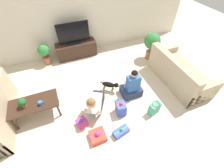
# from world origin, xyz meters

# --- Properties ---
(ground_plane) EXTENTS (16.00, 16.00, 0.00)m
(ground_plane) POSITION_xyz_m (0.00, 0.00, 0.00)
(ground_plane) COLOR beige
(wall_back) EXTENTS (8.40, 0.06, 2.60)m
(wall_back) POSITION_xyz_m (0.00, 2.63, 1.30)
(wall_back) COLOR beige
(wall_back) RESTS_ON ground_plane
(sofa_right) EXTENTS (0.93, 1.84, 0.83)m
(sofa_right) POSITION_xyz_m (2.38, 0.02, 0.29)
(sofa_right) COLOR tan
(sofa_right) RESTS_ON ground_plane
(coffee_table) EXTENTS (1.07, 0.55, 0.46)m
(coffee_table) POSITION_xyz_m (-1.45, 0.28, 0.40)
(coffee_table) COLOR #382319
(coffee_table) RESTS_ON ground_plane
(tv_console) EXTENTS (1.32, 0.45, 0.50)m
(tv_console) POSITION_xyz_m (-0.04, 2.34, 0.25)
(tv_console) COLOR #382319
(tv_console) RESTS_ON ground_plane
(tv) EXTENTS (1.00, 0.20, 0.69)m
(tv) POSITION_xyz_m (-0.04, 2.34, 0.81)
(tv) COLOR black
(tv) RESTS_ON tv_console
(potted_plant_corner_right) EXTENTS (0.52, 0.52, 0.90)m
(potted_plant_corner_right) POSITION_xyz_m (2.23, 1.29, 0.58)
(potted_plant_corner_right) COLOR #A36042
(potted_plant_corner_right) RESTS_ON ground_plane
(potted_plant_back_left) EXTENTS (0.36, 0.36, 0.69)m
(potted_plant_back_left) POSITION_xyz_m (-1.05, 2.29, 0.42)
(potted_plant_back_left) COLOR #A36042
(potted_plant_back_left) RESTS_ON ground_plane
(person_kneeling) EXTENTS (0.64, 0.80, 0.78)m
(person_kneeling) POSITION_xyz_m (-0.14, -0.12, 0.35)
(person_kneeling) COLOR #23232D
(person_kneeling) RESTS_ON ground_plane
(person_sitting) EXTENTS (0.53, 0.49, 0.87)m
(person_sitting) POSITION_xyz_m (0.90, 0.03, 0.30)
(person_sitting) COLOR #283351
(person_sitting) RESTS_ON ground_plane
(dog) EXTENTS (0.45, 0.37, 0.32)m
(dog) POSITION_xyz_m (0.43, 0.38, 0.21)
(dog) COLOR black
(dog) RESTS_ON ground_plane
(gift_box_a) EXTENTS (0.34, 0.32, 0.22)m
(gift_box_a) POSITION_xyz_m (-0.32, -0.79, 0.08)
(gift_box_a) COLOR red
(gift_box_a) RESTS_ON ground_plane
(gift_box_b) EXTENTS (0.27, 0.28, 0.21)m
(gift_box_b) POSITION_xyz_m (-0.55, -0.35, 0.08)
(gift_box_b) COLOR #CC3389
(gift_box_b) RESTS_ON ground_plane
(gift_box_c) EXTENTS (0.39, 0.24, 0.19)m
(gift_box_c) POSITION_xyz_m (0.18, -0.89, 0.07)
(gift_box_c) COLOR #3D51BC
(gift_box_c) RESTS_ON ground_plane
(gift_box_d) EXTENTS (0.24, 0.28, 0.40)m
(gift_box_d) POSITION_xyz_m (0.40, -0.40, 0.17)
(gift_box_d) COLOR #3D51BC
(gift_box_d) RESTS_ON ground_plane
(gift_bag_a) EXTENTS (0.31, 0.22, 0.35)m
(gift_bag_a) POSITION_xyz_m (1.14, -0.68, 0.17)
(gift_bag_a) COLOR #4CA384
(gift_bag_a) RESTS_ON ground_plane
(mug) EXTENTS (0.12, 0.08, 0.09)m
(mug) POSITION_xyz_m (-1.27, 0.18, 0.50)
(mug) COLOR #386BAD
(mug) RESTS_ON coffee_table
(tabletop_plant) EXTENTS (0.17, 0.17, 0.22)m
(tabletop_plant) POSITION_xyz_m (-1.61, 0.27, 0.58)
(tabletop_plant) COLOR #A36042
(tabletop_plant) RESTS_ON coffee_table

